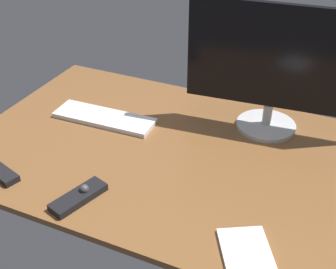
{
  "coord_description": "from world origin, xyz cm",
  "views": [
    {
      "loc": [
        42.54,
        -107.12,
        84.85
      ],
      "look_at": [
        -5.91,
        -0.16,
        8.0
      ],
      "focal_mm": 48.43,
      "sensor_mm": 36.0,
      "label": 1
    }
  ],
  "objects": [
    {
      "name": "notepad",
      "position": [
        28.34,
        -30.73,
        2.46
      ],
      "size": [
        17.15,
        18.13,
        0.91
      ],
      "primitive_type": "cube",
      "rotation": [
        0.0,
        0.0,
        -1.06
      ],
      "color": "white",
      "rests_on": "desk"
    },
    {
      "name": "desk",
      "position": [
        0.0,
        0.0,
        1.0
      ],
      "size": [
        140.0,
        84.0,
        2.0
      ],
      "primitive_type": "cube",
      "color": "brown",
      "rests_on": "ground"
    },
    {
      "name": "media_remote",
      "position": [
        -18.35,
        -31.57,
        3.17
      ],
      "size": [
        10.32,
        17.5,
        3.84
      ],
      "rotation": [
        0.0,
        0.0,
        1.27
      ],
      "color": "black",
      "rests_on": "desk"
    },
    {
      "name": "keyboard",
      "position": [
        -33.91,
        7.52,
        2.82
      ],
      "size": [
        36.36,
        12.33,
        1.64
      ],
      "primitive_type": "cube",
      "rotation": [
        0.0,
        0.0,
        0.03
      ],
      "color": "white",
      "rests_on": "desk"
    },
    {
      "name": "monitor",
      "position": [
        18.94,
        26.1,
        24.23
      ],
      "size": [
        56.24,
        20.14,
        42.79
      ],
      "rotation": [
        0.0,
        0.0,
        0.09
      ],
      "color": "#BDBDBD",
      "rests_on": "desk"
    }
  ]
}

